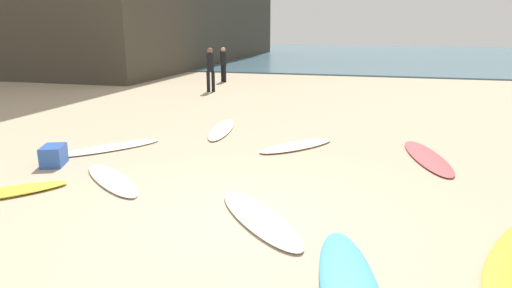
{
  "coord_description": "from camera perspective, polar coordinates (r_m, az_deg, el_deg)",
  "views": [
    {
      "loc": [
        1.7,
        -5.22,
        2.58
      ],
      "look_at": [
        -0.51,
        2.95,
        0.3
      ],
      "focal_mm": 30.61,
      "sensor_mm": 36.0,
      "label": 1
    }
  ],
  "objects": [
    {
      "name": "surfboard_4",
      "position": [
        10.02,
        -18.69,
        -0.46
      ],
      "size": [
        1.89,
        2.19,
        0.06
      ],
      "primitive_type": "ellipsoid",
      "rotation": [
        0.0,
        0.0,
        2.48
      ],
      "color": "silver",
      "rests_on": "ground_plane"
    },
    {
      "name": "beachgoer_mid",
      "position": [
        21.22,
        -4.29,
        10.53
      ],
      "size": [
        0.39,
        0.39,
        1.64
      ],
      "rotation": [
        0.0,
        0.0,
        5.64
      ],
      "color": "black",
      "rests_on": "ground_plane"
    },
    {
      "name": "ocean_water",
      "position": [
        44.18,
        13.2,
        11.4
      ],
      "size": [
        120.0,
        40.0,
        0.08
      ],
      "primitive_type": "cube",
      "color": "#426675",
      "rests_on": "ground_plane"
    },
    {
      "name": "ground_plane",
      "position": [
        6.06,
        -2.63,
        -10.12
      ],
      "size": [
        120.0,
        120.0,
        0.0
      ],
      "primitive_type": "plane",
      "color": "tan"
    },
    {
      "name": "beachgoer_near",
      "position": [
        17.94,
        -5.98,
        9.92
      ],
      "size": [
        0.38,
        0.38,
        1.77
      ],
      "rotation": [
        0.0,
        0.0,
        0.52
      ],
      "color": "black",
      "rests_on": "ground_plane"
    },
    {
      "name": "surfboard_0",
      "position": [
        11.24,
        -4.49,
        1.96
      ],
      "size": [
        0.88,
        2.51,
        0.07
      ],
      "primitive_type": "ellipsoid",
      "rotation": [
        0.0,
        0.0,
        0.16
      ],
      "color": "beige",
      "rests_on": "ground_plane"
    },
    {
      "name": "surfboard_6",
      "position": [
        6.09,
        0.44,
        -9.61
      ],
      "size": [
        1.85,
        2.01,
        0.07
      ],
      "primitive_type": "ellipsoid",
      "rotation": [
        0.0,
        0.0,
        3.85
      ],
      "color": "white",
      "rests_on": "ground_plane"
    },
    {
      "name": "surfboard_8",
      "position": [
        9.68,
        5.34,
        -0.2
      ],
      "size": [
        1.73,
        1.93,
        0.08
      ],
      "primitive_type": "ellipsoid",
      "rotation": [
        0.0,
        0.0,
        2.46
      ],
      "color": "#F9DED0",
      "rests_on": "ground_plane"
    },
    {
      "name": "beach_cooler",
      "position": [
        9.21,
        -24.94,
        -1.38
      ],
      "size": [
        0.56,
        0.66,
        0.39
      ],
      "primitive_type": "cube",
      "rotation": [
        0.0,
        0.0,
        5.1
      ],
      "color": "#2D56B2",
      "rests_on": "ground_plane"
    },
    {
      "name": "surfboard_3",
      "position": [
        9.47,
        21.46,
        -1.6
      ],
      "size": [
        1.08,
        2.62,
        0.06
      ],
      "primitive_type": "ellipsoid",
      "rotation": [
        0.0,
        0.0,
        0.2
      ],
      "color": "#D5494D",
      "rests_on": "ground_plane"
    },
    {
      "name": "surfboard_5",
      "position": [
        8.02,
        -30.47,
        -5.54
      ],
      "size": [
        1.76,
        1.79,
        0.08
      ],
      "primitive_type": "ellipsoid",
      "rotation": [
        0.0,
        0.0,
        2.37
      ],
      "color": "yellow",
      "rests_on": "ground_plane"
    },
    {
      "name": "surfboard_2",
      "position": [
        7.94,
        -18.37,
        -4.44
      ],
      "size": [
        1.92,
        1.66,
        0.06
      ],
      "primitive_type": "ellipsoid",
      "rotation": [
        0.0,
        0.0,
        0.9
      ],
      "color": "white",
      "rests_on": "ground_plane"
    }
  ]
}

